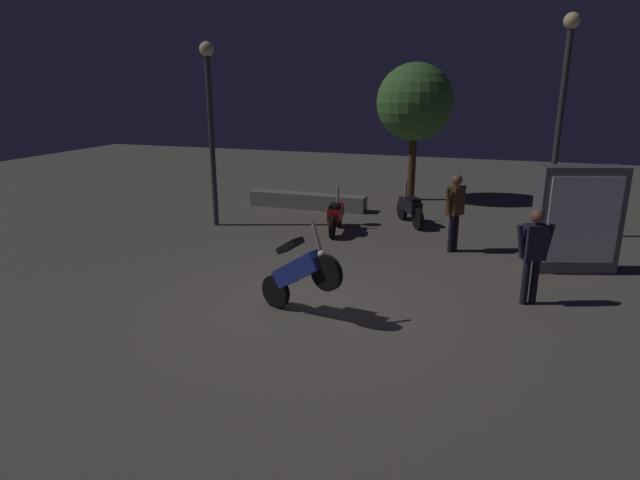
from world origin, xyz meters
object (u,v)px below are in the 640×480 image
at_px(motorcycle_blue_foreground, 299,272).
at_px(person_bystander_far, 534,249).
at_px(motorcycle_red_parked_right, 336,215).
at_px(motorcycle_black_parked_left, 410,208).
at_px(kiosk_billboard, 577,220).
at_px(streetlamp_far, 210,111).
at_px(person_rider_beside, 455,206).
at_px(streetlamp_near, 562,100).

relative_size(motorcycle_blue_foreground, person_bystander_far, 0.99).
bearing_deg(motorcycle_blue_foreground, motorcycle_red_parked_right, 122.50).
xyz_separation_m(motorcycle_black_parked_left, kiosk_billboard, (3.69, -2.65, 0.61)).
bearing_deg(motorcycle_blue_foreground, streetlamp_far, 153.27).
relative_size(person_rider_beside, streetlamp_far, 0.38).
distance_m(streetlamp_far, kiosk_billboard, 8.79).
height_order(motorcycle_red_parked_right, person_bystander_far, person_bystander_far).
height_order(streetlamp_near, streetlamp_far, streetlamp_near).
distance_m(motorcycle_blue_foreground, streetlamp_far, 6.66).
height_order(motorcycle_blue_foreground, motorcycle_black_parked_left, motorcycle_blue_foreground).
height_order(motorcycle_red_parked_right, streetlamp_far, streetlamp_far).
bearing_deg(person_rider_beside, motorcycle_black_parked_left, -25.96).
relative_size(motorcycle_black_parked_left, kiosk_billboard, 0.70).
bearing_deg(person_rider_beside, streetlamp_near, -104.53).
bearing_deg(motorcycle_red_parked_right, person_rider_beside, -112.03).
relative_size(person_bystander_far, streetlamp_far, 0.36).
relative_size(streetlamp_near, streetlamp_far, 1.11).
relative_size(motorcycle_black_parked_left, person_bystander_far, 0.89).
height_order(motorcycle_blue_foreground, motorcycle_red_parked_right, motorcycle_blue_foreground).
distance_m(person_bystander_far, kiosk_billboard, 2.25).
relative_size(streetlamp_far, kiosk_billboard, 2.19).
distance_m(person_rider_beside, kiosk_billboard, 2.44).
bearing_deg(streetlamp_near, motorcycle_red_parked_right, -165.87).
height_order(person_rider_beside, person_bystander_far, person_rider_beside).
bearing_deg(motorcycle_red_parked_right, streetlamp_far, 87.37).
height_order(motorcycle_blue_foreground, streetlamp_far, streetlamp_far).
bearing_deg(motorcycle_black_parked_left, person_bystander_far, 179.25).
bearing_deg(motorcycle_black_parked_left, streetlamp_near, -123.63).
bearing_deg(streetlamp_near, kiosk_billboard, -82.86).
bearing_deg(kiosk_billboard, motorcycle_red_parked_right, -30.59).
bearing_deg(motorcycle_red_parked_right, motorcycle_black_parked_left, -58.41).
bearing_deg(motorcycle_blue_foreground, person_bystander_far, 47.88).
distance_m(person_bystander_far, streetlamp_far, 8.47).
bearing_deg(person_rider_beside, kiosk_billboard, -161.38).
distance_m(motorcycle_blue_foreground, motorcycle_black_parked_left, 6.48).
distance_m(motorcycle_black_parked_left, motorcycle_red_parked_right, 2.14).
bearing_deg(streetlamp_far, motorcycle_red_parked_right, 5.99).
relative_size(person_rider_beside, streetlamp_near, 0.34).
height_order(motorcycle_black_parked_left, person_bystander_far, person_bystander_far).
bearing_deg(motorcycle_blue_foreground, kiosk_billboard, 62.76).
bearing_deg(streetlamp_far, motorcycle_blue_foreground, -48.58).
height_order(motorcycle_blue_foreground, person_rider_beside, person_rider_beside).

